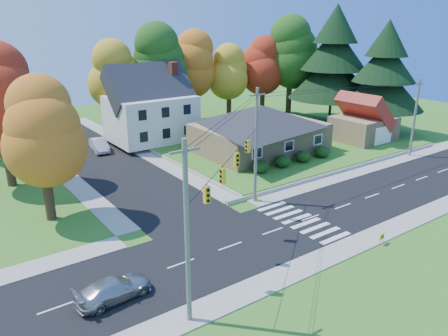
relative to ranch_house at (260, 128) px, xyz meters
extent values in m
plane|color=#3D7923|center=(-8.00, -16.00, -3.27)|extent=(120.00, 120.00, 0.00)
cube|color=black|center=(-8.00, -16.00, -3.26)|extent=(90.00, 8.00, 0.02)
cube|color=black|center=(-16.00, 10.00, -3.25)|extent=(8.00, 44.00, 0.02)
cube|color=#9C9A90|center=(-8.00, -11.00, -3.23)|extent=(90.00, 2.00, 0.08)
cube|color=#9C9A90|center=(-8.00, -21.00, -3.23)|extent=(90.00, 2.00, 0.08)
cube|color=#3D7923|center=(5.00, 5.00, -3.02)|extent=(30.00, 30.00, 0.50)
cube|color=tan|center=(0.00, 0.00, -1.17)|extent=(14.00, 10.00, 3.20)
pyramid|color=#26262B|center=(0.00, 0.00, 1.53)|extent=(14.60, 10.60, 2.20)
cube|color=silver|center=(-8.00, 12.00, 0.03)|extent=(10.00, 8.00, 5.60)
pyramid|color=#26262B|center=(-8.00, 12.00, 4.03)|extent=(10.40, 8.40, 2.40)
cube|color=brown|center=(-4.50, 12.00, 2.03)|extent=(0.90, 0.90, 9.60)
cube|color=tan|center=(14.00, -4.00, -1.27)|extent=(7.00, 6.00, 3.00)
pyramid|color=maroon|center=(14.00, -4.00, 1.03)|extent=(7.30, 6.30, 1.60)
cube|color=silver|center=(14.00, -7.05, -1.57)|extent=(3.20, 0.10, 2.20)
ellipsoid|color=#163A10|center=(-5.00, -6.20, -2.13)|extent=(1.70, 1.70, 1.27)
ellipsoid|color=#163A10|center=(-2.00, -6.20, -2.13)|extent=(1.70, 1.70, 1.27)
ellipsoid|color=#163A10|center=(1.00, -6.20, -2.13)|extent=(1.70, 1.70, 1.27)
ellipsoid|color=#163A10|center=(4.00, -6.20, -2.13)|extent=(1.70, 1.70, 1.27)
cylinder|color=#666059|center=(-22.50, -21.20, 1.73)|extent=(0.26, 0.26, 10.00)
cube|color=#666059|center=(-22.50, -21.20, 6.13)|extent=(1.60, 0.12, 0.12)
cylinder|color=#666059|center=(-9.50, -10.80, 1.73)|extent=(0.26, 0.26, 10.00)
cube|color=#666059|center=(-9.50, -10.80, 6.13)|extent=(1.60, 0.12, 0.12)
cylinder|color=#666059|center=(14.00, -10.80, 1.23)|extent=(0.26, 0.26, 9.00)
cube|color=#666059|center=(14.00, -10.80, 5.13)|extent=(1.60, 0.12, 0.12)
cube|color=gold|center=(-20.00, -19.20, 2.68)|extent=(0.34, 0.26, 1.00)
cube|color=gold|center=(-17.50, -17.20, 2.68)|extent=(0.26, 0.34, 1.00)
cube|color=gold|center=(-14.80, -15.05, 2.68)|extent=(0.34, 0.26, 1.00)
cube|color=gold|center=(-12.00, -12.80, 2.68)|extent=(0.26, 0.34, 1.00)
cylinder|color=black|center=(-16.00, -16.00, 3.33)|extent=(13.02, 10.43, 0.04)
cylinder|color=#3F2A19|center=(-10.00, 18.00, -0.07)|extent=(0.80, 0.80, 5.40)
sphere|color=gold|center=(-10.00, 18.00, 3.83)|extent=(6.72, 6.72, 6.72)
sphere|color=gold|center=(-10.00, 18.00, 5.51)|extent=(5.91, 5.91, 5.91)
sphere|color=gold|center=(-10.00, 18.00, 7.19)|extent=(5.11, 5.11, 5.11)
cylinder|color=#3F2A19|center=(-4.00, 17.00, 0.38)|extent=(0.86, 0.86, 6.30)
sphere|color=#245317|center=(-4.00, 17.00, 4.93)|extent=(7.84, 7.84, 7.84)
sphere|color=#245317|center=(-4.00, 17.00, 6.89)|extent=(6.90, 6.90, 6.90)
sphere|color=#245317|center=(-4.00, 17.00, 8.85)|extent=(5.96, 5.96, 5.96)
cylinder|color=#3F2A19|center=(2.00, 18.00, 0.16)|extent=(0.83, 0.83, 5.85)
sphere|color=#CA641C|center=(2.00, 18.00, 4.38)|extent=(7.28, 7.28, 7.28)
sphere|color=#CA641C|center=(2.00, 18.00, 6.20)|extent=(6.41, 6.41, 6.41)
sphere|color=#CA641C|center=(2.00, 18.00, 8.02)|extent=(5.53, 5.53, 5.53)
cylinder|color=#3F2A19|center=(8.00, 17.00, -0.29)|extent=(0.77, 0.77, 4.95)
sphere|color=gold|center=(8.00, 17.00, 3.28)|extent=(6.16, 6.16, 6.16)
sphere|color=gold|center=(8.00, 17.00, 4.82)|extent=(5.42, 5.42, 5.42)
sphere|color=gold|center=(8.00, 17.00, 6.36)|extent=(4.68, 4.68, 4.68)
cylinder|color=#3F2A19|center=(14.00, 16.00, -0.07)|extent=(0.80, 0.80, 5.40)
sphere|color=maroon|center=(14.00, 16.00, 3.83)|extent=(6.72, 6.72, 6.72)
sphere|color=maroon|center=(14.00, 16.00, 5.51)|extent=(5.91, 5.91, 5.91)
sphere|color=maroon|center=(14.00, 16.00, 7.19)|extent=(5.11, 5.11, 5.11)
cylinder|color=#3F2A19|center=(18.00, 14.00, 0.61)|extent=(0.89, 0.89, 6.75)
sphere|color=#245317|center=(18.00, 14.00, 5.48)|extent=(8.40, 8.40, 8.40)
sphere|color=#245317|center=(18.00, 14.00, 7.58)|extent=(7.39, 7.39, 7.39)
sphere|color=#245317|center=(18.00, 14.00, 9.68)|extent=(6.38, 6.38, 6.38)
cylinder|color=#3F2A19|center=(19.00, 6.00, -1.33)|extent=(0.40, 0.40, 2.88)
cone|color=black|center=(19.00, 6.00, 4.11)|extent=(12.80, 12.80, 6.72)
cone|color=black|center=(19.00, 6.00, 7.95)|extent=(9.60, 9.60, 6.08)
cone|color=black|center=(19.00, 6.00, 11.47)|extent=(6.40, 6.40, 5.44)
cylinder|color=#3F2A19|center=(20.00, -2.00, -1.51)|extent=(0.40, 0.40, 2.52)
cone|color=black|center=(20.00, -2.00, 3.25)|extent=(11.20, 11.20, 5.88)
cone|color=black|center=(20.00, -2.00, 6.61)|extent=(8.40, 8.40, 5.32)
cone|color=black|center=(20.00, -2.00, 9.69)|extent=(5.60, 5.60, 4.76)
cylinder|color=#3F2A19|center=(-25.00, -4.00, -0.79)|extent=(0.77, 0.77, 4.95)
sphere|color=#CA641C|center=(-25.00, -4.00, 2.78)|extent=(6.16, 6.16, 6.16)
sphere|color=#CA641C|center=(-25.00, -4.00, 4.32)|extent=(5.42, 5.42, 5.42)
sphere|color=#CA641C|center=(-25.00, -4.00, 5.86)|extent=(4.68, 4.68, 4.68)
cylinder|color=#3F2A19|center=(-26.00, 6.00, -0.34)|extent=(0.83, 0.83, 5.85)
sphere|color=maroon|center=(-26.00, 6.00, 3.88)|extent=(7.28, 7.28, 7.28)
cylinder|color=#3F2A19|center=(-25.00, 16.00, -0.57)|extent=(0.80, 0.80, 5.40)
imported|color=#B0B0B0|center=(-25.03, -17.12, -2.60)|extent=(4.59, 2.20, 1.29)
imported|color=#B4B4C1|center=(-14.94, 12.29, -2.48)|extent=(2.22, 4.80, 1.52)
cylinder|color=yellow|center=(-9.24, -10.76, -3.22)|extent=(0.33, 0.33, 0.09)
cylinder|color=yellow|center=(-9.24, -10.76, -2.95)|extent=(0.22, 0.22, 0.50)
sphere|color=yellow|center=(-9.24, -10.76, -2.64)|extent=(0.24, 0.24, 0.24)
cylinder|color=yellow|center=(-9.24, -10.76, -2.85)|extent=(0.42, 0.26, 0.11)
cylinder|color=black|center=(-7.28, -22.00, -3.00)|extent=(0.02, 0.02, 0.54)
cylinder|color=black|center=(-6.81, -22.00, -3.00)|extent=(0.02, 0.02, 0.54)
cube|color=#E7B600|center=(-7.05, -22.00, -2.67)|extent=(0.64, 0.15, 0.43)
camera|label=1|loc=(-32.27, -38.01, 11.86)|focal=35.00mm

